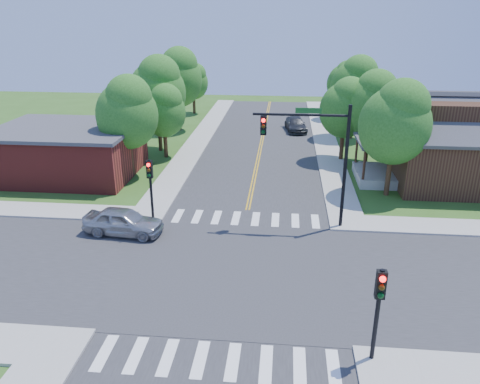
# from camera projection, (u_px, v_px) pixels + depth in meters

# --- Properties ---
(ground) EXTENTS (100.00, 100.00, 0.00)m
(ground) POSITION_uv_depth(u_px,v_px,m) (235.00, 272.00, 22.71)
(ground) COLOR #2F531A
(ground) RESTS_ON ground
(road_ns) EXTENTS (10.00, 90.00, 0.04)m
(road_ns) POSITION_uv_depth(u_px,v_px,m) (235.00, 272.00, 22.70)
(road_ns) COLOR #2D2D30
(road_ns) RESTS_ON ground
(road_ew) EXTENTS (90.00, 10.00, 0.04)m
(road_ew) POSITION_uv_depth(u_px,v_px,m) (235.00, 272.00, 22.70)
(road_ew) COLOR #2D2D30
(road_ew) RESTS_ON ground
(intersection_patch) EXTENTS (10.20, 10.20, 0.06)m
(intersection_patch) POSITION_uv_depth(u_px,v_px,m) (235.00, 272.00, 22.71)
(intersection_patch) COLOR #2D2D30
(intersection_patch) RESTS_ON ground
(sidewalk_ne) EXTENTS (40.00, 40.00, 0.14)m
(sidewalk_ne) POSITION_uv_depth(u_px,v_px,m) (461.00, 175.00, 35.91)
(sidewalk_ne) COLOR #9E9B93
(sidewalk_ne) RESTS_ON ground
(sidewalk_nw) EXTENTS (40.00, 40.00, 0.14)m
(sidewalk_nw) POSITION_uv_depth(u_px,v_px,m) (66.00, 162.00, 38.77)
(sidewalk_nw) COLOR #9E9B93
(sidewalk_nw) RESTS_ON ground
(crosswalk_north) EXTENTS (8.85, 2.00, 0.01)m
(crosswalk_north) POSITION_uv_depth(u_px,v_px,m) (246.00, 218.00, 28.44)
(crosswalk_north) COLOR white
(crosswalk_north) RESTS_ON ground
(crosswalk_south) EXTENTS (8.85, 2.00, 0.01)m
(crosswalk_south) POSITION_uv_depth(u_px,v_px,m) (216.00, 360.00, 16.95)
(crosswalk_south) COLOR white
(crosswalk_south) RESTS_ON ground
(centerline) EXTENTS (0.30, 90.00, 0.01)m
(centerline) POSITION_uv_depth(u_px,v_px,m) (235.00, 271.00, 22.69)
(centerline) COLOR gold
(centerline) RESTS_ON ground
(signal_mast_ne) EXTENTS (5.30, 0.42, 7.20)m
(signal_mast_ne) POSITION_uv_depth(u_px,v_px,m) (316.00, 147.00, 25.76)
(signal_mast_ne) COLOR black
(signal_mast_ne) RESTS_ON ground
(signal_pole_se) EXTENTS (0.34, 0.42, 3.80)m
(signal_pole_se) POSITION_uv_depth(u_px,v_px,m) (379.00, 299.00, 16.02)
(signal_pole_se) COLOR black
(signal_pole_se) RESTS_ON ground
(signal_pole_nw) EXTENTS (0.34, 0.42, 3.80)m
(signal_pole_nw) POSITION_uv_depth(u_px,v_px,m) (150.00, 178.00, 27.41)
(signal_pole_nw) COLOR black
(signal_pole_nw) RESTS_ON ground
(house_ne) EXTENTS (13.05, 8.80, 7.11)m
(house_ne) POSITION_uv_depth(u_px,v_px,m) (467.00, 138.00, 33.31)
(house_ne) COLOR black
(house_ne) RESTS_ON ground
(building_nw) EXTENTS (10.40, 8.40, 3.73)m
(building_nw) POSITION_uv_depth(u_px,v_px,m) (68.00, 151.00, 35.54)
(building_nw) COLOR maroon
(building_nw) RESTS_ON ground
(tree_e_a) EXTENTS (4.67, 4.44, 7.95)m
(tree_e_a) POSITION_uv_depth(u_px,v_px,m) (397.00, 120.00, 30.24)
(tree_e_a) COLOR #382314
(tree_e_a) RESTS_ON ground
(tree_e_b) EXTENTS (4.52, 4.29, 7.68)m
(tree_e_b) POSITION_uv_depth(u_px,v_px,m) (372.00, 103.00, 36.95)
(tree_e_b) COLOR #382314
(tree_e_b) RESTS_ON ground
(tree_e_c) EXTENTS (4.74, 4.50, 8.05)m
(tree_e_c) POSITION_uv_depth(u_px,v_px,m) (356.00, 84.00, 44.34)
(tree_e_c) COLOR #382314
(tree_e_c) RESTS_ON ground
(tree_e_d) EXTENTS (3.96, 3.76, 6.73)m
(tree_e_d) POSITION_uv_depth(u_px,v_px,m) (345.00, 81.00, 52.34)
(tree_e_d) COLOR #382314
(tree_e_d) RESTS_ON ground
(tree_w_a) EXTENTS (4.53, 4.31, 7.71)m
(tree_w_a) POSITION_uv_depth(u_px,v_px,m) (128.00, 111.00, 33.92)
(tree_w_a) COLOR #382314
(tree_w_a) RESTS_ON ground
(tree_w_b) EXTENTS (4.98, 4.73, 8.46)m
(tree_w_b) POSITION_uv_depth(u_px,v_px,m) (158.00, 89.00, 40.21)
(tree_w_b) COLOR #382314
(tree_w_b) RESTS_ON ground
(tree_w_c) EXTENTS (5.04, 4.79, 8.56)m
(tree_w_c) POSITION_uv_depth(u_px,v_px,m) (178.00, 76.00, 47.34)
(tree_w_c) COLOR #382314
(tree_w_c) RESTS_ON ground
(tree_w_d) EXTENTS (3.55, 3.38, 6.04)m
(tree_w_d) POSITION_uv_depth(u_px,v_px,m) (194.00, 81.00, 55.84)
(tree_w_d) COLOR #382314
(tree_w_d) RESTS_ON ground
(tree_house) EXTENTS (4.12, 3.91, 7.00)m
(tree_house) POSITION_uv_depth(u_px,v_px,m) (346.00, 106.00, 37.79)
(tree_house) COLOR #382314
(tree_house) RESTS_ON ground
(tree_bldg) EXTENTS (3.71, 3.53, 6.31)m
(tree_bldg) POSITION_uv_depth(u_px,v_px,m) (164.00, 109.00, 38.91)
(tree_bldg) COLOR #382314
(tree_bldg) RESTS_ON ground
(car_silver) EXTENTS (2.66, 4.82, 1.53)m
(car_silver) POSITION_uv_depth(u_px,v_px,m) (123.00, 222.00, 26.28)
(car_silver) COLOR #A3A5AA
(car_silver) RESTS_ON ground
(car_dgrey) EXTENTS (3.26, 5.23, 1.36)m
(car_dgrey) POSITION_uv_depth(u_px,v_px,m) (296.00, 125.00, 48.75)
(car_dgrey) COLOR #2C2E31
(car_dgrey) RESTS_ON ground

